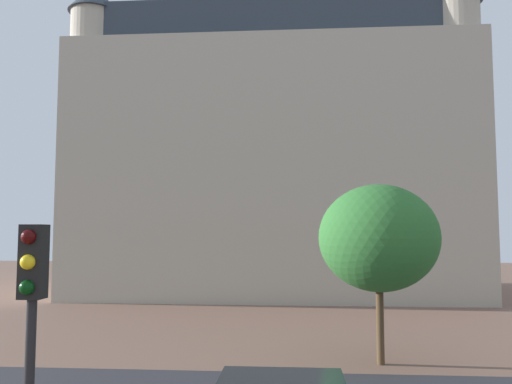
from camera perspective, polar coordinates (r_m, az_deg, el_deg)
The scene contains 3 objects.
landmark_building at distance 36.35m, azimuth 2.43°, elevation 4.48°, with size 25.99×14.22×35.16m.
traffic_light_pole at distance 6.82m, azimuth -24.24°, elevation -14.09°, with size 0.28×0.34×4.26m.
tree_curb_far at distance 16.71m, azimuth 13.73°, elevation -5.09°, with size 3.84×3.84×5.72m.
Camera 1 is at (1.12, -1.33, 4.17)m, focal length 35.24 mm.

